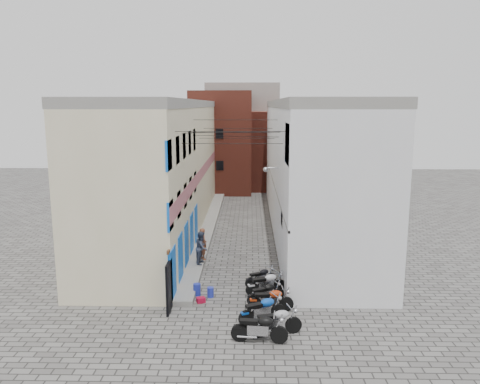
# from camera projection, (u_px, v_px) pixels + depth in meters

# --- Properties ---
(ground) EXTENTS (90.00, 90.00, 0.00)m
(ground) POSITION_uv_depth(u_px,v_px,m) (229.00, 307.00, 20.34)
(ground) COLOR #54514F
(ground) RESTS_ON ground
(plinth) EXTENTS (0.90, 26.00, 0.25)m
(plinth) POSITION_uv_depth(u_px,v_px,m) (209.00, 227.00, 33.13)
(plinth) COLOR gray
(plinth) RESTS_ON ground
(building_left) EXTENTS (5.10, 27.00, 9.00)m
(building_left) POSITION_uv_depth(u_px,v_px,m) (165.00, 166.00, 32.34)
(building_left) COLOR beige
(building_left) RESTS_ON ground
(building_right) EXTENTS (5.94, 26.00, 9.00)m
(building_right) POSITION_uv_depth(u_px,v_px,m) (310.00, 166.00, 32.17)
(building_right) COLOR silver
(building_right) RESTS_ON ground
(building_far_brick_left) EXTENTS (6.00, 6.00, 10.00)m
(building_far_brick_left) POSITION_uv_depth(u_px,v_px,m) (222.00, 142.00, 46.98)
(building_far_brick_left) COLOR maroon
(building_far_brick_left) RESTS_ON ground
(building_far_brick_right) EXTENTS (5.00, 6.00, 8.00)m
(building_far_brick_right) POSITION_uv_depth(u_px,v_px,m) (270.00, 150.00, 49.02)
(building_far_brick_right) COLOR maroon
(building_far_brick_right) RESTS_ON ground
(building_far_concrete) EXTENTS (8.00, 5.00, 11.00)m
(building_far_concrete) POSITION_uv_depth(u_px,v_px,m) (242.00, 133.00, 52.74)
(building_far_concrete) COLOR gray
(building_far_concrete) RESTS_ON ground
(far_shopfront) EXTENTS (2.00, 0.30, 2.40)m
(far_shopfront) POSITION_uv_depth(u_px,v_px,m) (241.00, 184.00, 44.88)
(far_shopfront) COLOR black
(far_shopfront) RESTS_ON ground
(overhead_wires) EXTENTS (5.80, 13.02, 1.32)m
(overhead_wires) POSITION_uv_depth(u_px,v_px,m) (235.00, 133.00, 26.54)
(overhead_wires) COLOR black
(overhead_wires) RESTS_ON ground
(motorcycle_a) EXTENTS (2.19, 0.87, 1.23)m
(motorcycle_a) POSITION_uv_depth(u_px,v_px,m) (259.00, 327.00, 17.25)
(motorcycle_a) COLOR black
(motorcycle_a) RESTS_ON ground
(motorcycle_b) EXTENTS (2.17, 1.17, 1.20)m
(motorcycle_b) POSITION_uv_depth(u_px,v_px,m) (276.00, 320.00, 17.79)
(motorcycle_b) COLOR #9B9BA0
(motorcycle_b) RESTS_ON ground
(motorcycle_c) EXTENTS (2.18, 1.53, 1.22)m
(motorcycle_c) POSITION_uv_depth(u_px,v_px,m) (262.00, 308.00, 18.81)
(motorcycle_c) COLOR #0B40A6
(motorcycle_c) RESTS_ON ground
(motorcycle_d) EXTENTS (2.01, 0.77, 1.14)m
(motorcycle_d) POSITION_uv_depth(u_px,v_px,m) (271.00, 299.00, 19.87)
(motorcycle_d) COLOR #A02C0B
(motorcycle_d) RESTS_ON ground
(motorcycle_e) EXTENTS (1.87, 1.32, 1.04)m
(motorcycle_e) POSITION_uv_depth(u_px,v_px,m) (266.00, 292.00, 20.67)
(motorcycle_e) COLOR black
(motorcycle_e) RESTS_ON ground
(motorcycle_f) EXTENTS (2.10, 1.33, 1.16)m
(motorcycle_f) POSITION_uv_depth(u_px,v_px,m) (266.00, 282.00, 21.65)
(motorcycle_f) COLOR #BCBBC1
(motorcycle_f) RESTS_ON ground
(motorcycle_g) EXTENTS (1.75, 1.33, 0.99)m
(motorcycle_g) POSITION_uv_depth(u_px,v_px,m) (261.00, 276.00, 22.68)
(motorcycle_g) COLOR black
(motorcycle_g) RESTS_ON ground
(person_a) EXTENTS (0.68, 0.77, 1.78)m
(person_a) POSITION_uv_depth(u_px,v_px,m) (203.00, 244.00, 25.77)
(person_a) COLOR brown
(person_a) RESTS_ON plinth
(person_b) EXTENTS (0.78, 0.94, 1.76)m
(person_b) POSITION_uv_depth(u_px,v_px,m) (202.00, 247.00, 25.12)
(person_b) COLOR #373F53
(person_b) RESTS_ON plinth
(water_jug_near) EXTENTS (0.36, 0.36, 0.47)m
(water_jug_near) POSITION_uv_depth(u_px,v_px,m) (210.00, 292.00, 21.40)
(water_jug_near) COLOR #212EA8
(water_jug_near) RESTS_ON ground
(water_jug_far) EXTENTS (0.46, 0.46, 0.55)m
(water_jug_far) POSITION_uv_depth(u_px,v_px,m) (197.00, 290.00, 21.61)
(water_jug_far) COLOR #202CA2
(water_jug_far) RESTS_ON ground
(red_crate) EXTENTS (0.45, 0.40, 0.23)m
(red_crate) POSITION_uv_depth(u_px,v_px,m) (201.00, 300.00, 20.83)
(red_crate) COLOR maroon
(red_crate) RESTS_ON ground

